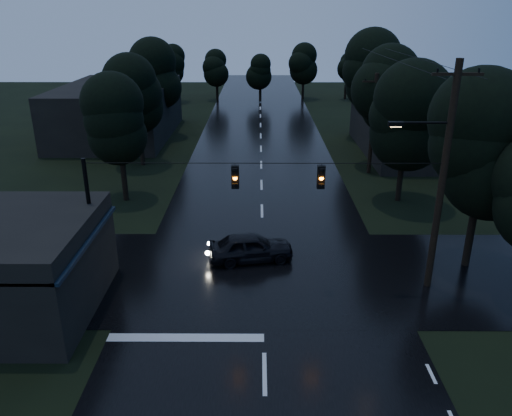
{
  "coord_description": "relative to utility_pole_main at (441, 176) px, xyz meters",
  "views": [
    {
      "loc": [
        -0.23,
        -8.9,
        11.71
      ],
      "look_at": [
        -0.34,
        13.26,
        2.9
      ],
      "focal_mm": 35.0,
      "sensor_mm": 36.0,
      "label": 1
    }
  ],
  "objects": [
    {
      "name": "tree_right_c",
      "position": [
        2.79,
        29.0,
        1.11
      ],
      "size": [
        4.76,
        4.76,
        10.03
      ],
      "color": "black",
      "rests_on": "ground"
    },
    {
      "name": "tree_left_c",
      "position": [
        -17.61,
        29.0,
        0.74
      ],
      "size": [
        4.48,
        4.48,
        9.44
      ],
      "color": "black",
      "rests_on": "ground"
    },
    {
      "name": "anchor_pole_left",
      "position": [
        -14.91,
        0.0,
        -2.26
      ],
      "size": [
        0.18,
        0.18,
        6.0
      ],
      "primitive_type": "cylinder",
      "color": "black",
      "rests_on": "ground"
    },
    {
      "name": "tree_corner_near",
      "position": [
        2.59,
        2.0,
        0.74
      ],
      "size": [
        4.48,
        4.48,
        9.44
      ],
      "color": "black",
      "rests_on": "ground"
    },
    {
      "name": "utility_pole_main",
      "position": [
        0.0,
        0.0,
        0.0
      ],
      "size": [
        3.5,
        0.3,
        10.0
      ],
      "color": "black",
      "rests_on": "ground"
    },
    {
      "name": "utility_pole_far",
      "position": [
        0.89,
        17.0,
        -1.38
      ],
      "size": [
        2.0,
        0.3,
        7.5
      ],
      "color": "black",
      "rests_on": "ground"
    },
    {
      "name": "building_far_right",
      "position": [
        6.59,
        23.0,
        -3.06
      ],
      "size": [
        10.0,
        14.0,
        4.4
      ],
      "primitive_type": "cube",
      "color": "black",
      "rests_on": "ground"
    },
    {
      "name": "main_road",
      "position": [
        -7.41,
        19.0,
        -5.26
      ],
      "size": [
        12.0,
        120.0,
        0.02
      ],
      "primitive_type": "cube",
      "color": "black",
      "rests_on": "ground"
    },
    {
      "name": "tree_left_b",
      "position": [
        -17.01,
        19.0,
        0.36
      ],
      "size": [
        4.2,
        4.2,
        8.85
      ],
      "color": "black",
      "rests_on": "ground"
    },
    {
      "name": "tree_left_a",
      "position": [
        -16.41,
        11.0,
        -0.02
      ],
      "size": [
        3.92,
        3.92,
        8.26
      ],
      "color": "black",
      "rests_on": "ground"
    },
    {
      "name": "tree_right_a",
      "position": [
        1.59,
        11.0,
        0.36
      ],
      "size": [
        4.2,
        4.2,
        8.85
      ],
      "color": "black",
      "rests_on": "ground"
    },
    {
      "name": "building_far_left",
      "position": [
        -21.41,
        29.0,
        -2.76
      ],
      "size": [
        10.0,
        16.0,
        5.0
      ],
      "primitive_type": "cube",
      "color": "black",
      "rests_on": "ground"
    },
    {
      "name": "tree_right_b",
      "position": [
        2.19,
        19.0,
        0.74
      ],
      "size": [
        4.48,
        4.48,
        9.44
      ],
      "color": "black",
      "rests_on": "ground"
    },
    {
      "name": "car",
      "position": [
        -8.01,
        2.46,
        -4.54
      ],
      "size": [
        4.43,
        2.39,
        1.43
      ],
      "primitive_type": "imported",
      "rotation": [
        0.0,
        0.0,
        1.74
      ],
      "color": "black",
      "rests_on": "ground"
    },
    {
      "name": "cross_street",
      "position": [
        -7.41,
        1.0,
        -5.26
      ],
      "size": [
        60.0,
        9.0,
        0.02
      ],
      "primitive_type": "cube",
      "color": "black",
      "rests_on": "ground"
    },
    {
      "name": "span_signals",
      "position": [
        -6.85,
        -0.01,
        -0.01
      ],
      "size": [
        15.0,
        0.37,
        1.12
      ],
      "color": "black",
      "rests_on": "ground"
    }
  ]
}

